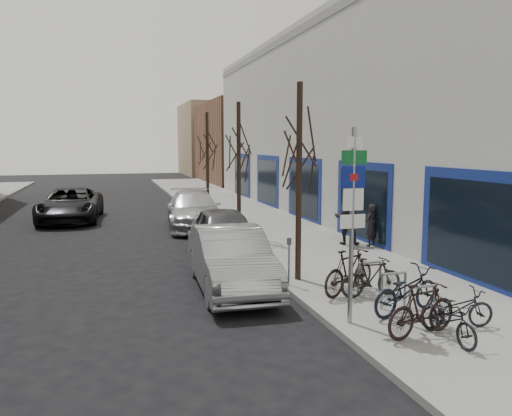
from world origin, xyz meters
TOP-DOWN VIEW (x-y plane):
  - ground at (0.00, 0.00)m, footprint 120.00×120.00m
  - sidewalk_east at (4.50, 10.00)m, footprint 5.00×70.00m
  - commercial_building at (17.00, 16.00)m, footprint 20.00×32.00m
  - brick_building_far at (13.00, 40.00)m, footprint 12.00×14.00m
  - tan_building_far at (13.50, 55.00)m, footprint 13.00×12.00m
  - highway_sign_pole at (2.40, -0.01)m, footprint 0.55×0.10m
  - bike_rack at (3.80, 0.60)m, footprint 0.66×2.26m
  - tree_near at (2.60, 3.50)m, footprint 1.80×1.80m
  - tree_mid at (2.60, 10.00)m, footprint 1.80×1.80m
  - tree_far at (2.60, 16.50)m, footprint 1.80×1.80m
  - meter_front at (2.15, 3.00)m, footprint 0.10×0.08m
  - meter_mid at (2.15, 8.50)m, footprint 0.10×0.08m
  - meter_back at (2.15, 14.00)m, footprint 0.10×0.08m
  - bike_near_left at (3.75, -1.38)m, footprint 0.52×1.58m
  - bike_near_right at (3.40, -1.06)m, footprint 1.86×0.91m
  - bike_mid_curb at (3.85, 0.17)m, footprint 2.06×1.13m
  - bike_mid_inner at (3.73, 1.48)m, footprint 1.66×0.53m
  - bike_far_curb at (4.32, -0.90)m, footprint 1.62×0.70m
  - bike_far_inner at (3.31, 1.84)m, footprint 1.99×1.38m
  - parked_car_front at (0.70, 3.55)m, footprint 1.96×5.09m
  - parked_car_mid at (1.40, 7.33)m, footprint 2.21×5.05m
  - parked_car_back at (1.40, 13.74)m, footprint 2.88×6.01m
  - lane_car at (-4.24, 17.59)m, footprint 3.19×6.25m
  - pedestrian_near at (6.80, 6.99)m, footprint 0.67×0.63m
  - pedestrian_far at (6.13, 7.54)m, footprint 0.89×0.80m

SIDE VIEW (x-z plane):
  - ground at x=0.00m, z-range 0.00..0.00m
  - sidewalk_east at x=4.50m, z-range 0.00..0.15m
  - bike_near_left at x=3.75m, z-range 0.15..1.11m
  - bike_far_curb at x=4.32m, z-range 0.15..1.11m
  - bike_mid_inner at x=3.73m, z-range 0.15..1.15m
  - bike_rack at x=3.80m, z-range 0.24..1.07m
  - bike_near_right at x=3.40m, z-range 0.15..1.23m
  - bike_far_inner at x=3.31m, z-range 0.15..1.32m
  - bike_mid_curb at x=3.85m, z-range 0.15..1.35m
  - parked_car_front at x=0.70m, z-range 0.00..1.65m
  - lane_car at x=-4.24m, z-range 0.00..1.69m
  - parked_car_back at x=1.40m, z-range 0.00..1.69m
  - parked_car_mid at x=1.40m, z-range 0.00..1.69m
  - meter_front at x=2.15m, z-range 0.28..1.55m
  - meter_mid at x=2.15m, z-range 0.28..1.55m
  - meter_back at x=2.15m, z-range 0.28..1.55m
  - pedestrian_near at x=6.80m, z-range 0.15..1.69m
  - pedestrian_far at x=6.13m, z-range 0.15..2.15m
  - highway_sign_pole at x=2.40m, z-range 0.36..4.56m
  - brick_building_far at x=13.00m, z-range 0.00..8.00m
  - tree_near at x=2.60m, z-range 1.35..6.85m
  - tree_mid at x=2.60m, z-range 1.35..6.85m
  - tree_far at x=2.60m, z-range 1.35..6.85m
  - tan_building_far at x=13.50m, z-range 0.00..9.00m
  - commercial_building at x=17.00m, z-range 0.00..10.00m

